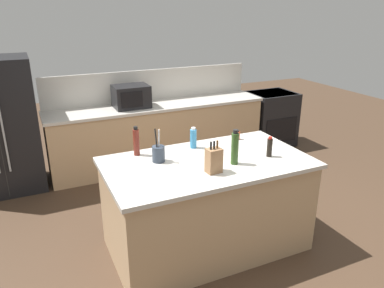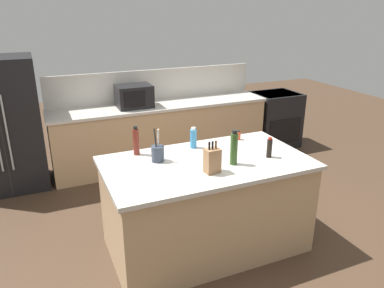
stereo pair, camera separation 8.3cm
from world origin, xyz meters
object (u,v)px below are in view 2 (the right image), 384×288
at_px(knife_block, 212,160).
at_px(utensil_crock, 158,153).
at_px(soy_sauce_bottle, 269,148).
at_px(olive_oil_bottle, 234,148).
at_px(microwave, 134,96).
at_px(dish_soap_bottle, 193,138).
at_px(spice_jar_oregano, 207,161).
at_px(range_oven, 274,119).
at_px(spice_jar_paprika, 238,135).
at_px(refrigerator, 3,125).
at_px(vinegar_bottle, 136,141).

height_order(knife_block, utensil_crock, utensil_crock).
bearing_deg(soy_sauce_bottle, olive_oil_bottle, -178.25).
xyz_separation_m(microwave, dish_soap_bottle, (0.12, -1.83, -0.05)).
distance_m(spice_jar_oregano, dish_soap_bottle, 0.48).
xyz_separation_m(range_oven, spice_jar_paprika, (-1.78, -1.80, 0.52)).
distance_m(knife_block, dish_soap_bottle, 0.62).
xyz_separation_m(microwave, knife_block, (0.03, -2.45, -0.04)).
bearing_deg(dish_soap_bottle, utensil_crock, -156.93).
relative_size(knife_block, spice_jar_paprika, 2.78).
xyz_separation_m(refrigerator, vinegar_bottle, (1.27, -1.83, 0.21)).
bearing_deg(utensil_crock, spice_jar_paprika, 12.44).
relative_size(range_oven, olive_oil_bottle, 2.78).
xyz_separation_m(range_oven, soy_sauce_bottle, (-1.76, -2.35, 0.57)).
xyz_separation_m(range_oven, dish_soap_bottle, (-2.32, -1.83, 0.58)).
distance_m(soy_sauce_bottle, vinegar_bottle, 1.29).
bearing_deg(olive_oil_bottle, spice_jar_paprika, 56.17).
relative_size(spice_jar_paprika, vinegar_bottle, 0.36).
height_order(spice_jar_oregano, olive_oil_bottle, olive_oil_bottle).
distance_m(refrigerator, dish_soap_bottle, 2.65).
xyz_separation_m(refrigerator, soy_sauce_bottle, (2.42, -2.40, 0.17)).
bearing_deg(microwave, olive_oil_bottle, -82.88).
xyz_separation_m(spice_jar_oregano, dish_soap_bottle, (0.07, 0.47, 0.06)).
height_order(microwave, soy_sauce_bottle, microwave).
relative_size(knife_block, olive_oil_bottle, 0.88).
distance_m(range_oven, dish_soap_bottle, 3.01).
bearing_deg(range_oven, knife_block, -134.61).
height_order(refrigerator, utensil_crock, refrigerator).
bearing_deg(vinegar_bottle, microwave, 75.48).
bearing_deg(spice_jar_oregano, spice_jar_paprika, 38.80).
bearing_deg(vinegar_bottle, refrigerator, 124.74).
relative_size(range_oven, soy_sauce_bottle, 4.56).
bearing_deg(olive_oil_bottle, dish_soap_bottle, 107.76).
distance_m(utensil_crock, vinegar_bottle, 0.28).
height_order(utensil_crock, spice_jar_oregano, utensil_crock).
relative_size(utensil_crock, soy_sauce_bottle, 1.59).
distance_m(spice_jar_paprika, vinegar_bottle, 1.13).
bearing_deg(spice_jar_paprika, refrigerator, 142.35).
bearing_deg(refrigerator, utensil_crock, -55.80).
xyz_separation_m(spice_jar_paprika, dish_soap_bottle, (-0.55, -0.03, 0.05)).
height_order(range_oven, vinegar_bottle, vinegar_bottle).
bearing_deg(spice_jar_oregano, refrigerator, 127.20).
height_order(utensil_crock, soy_sauce_bottle, utensil_crock).
bearing_deg(soy_sauce_bottle, spice_jar_oregano, 175.31).
xyz_separation_m(olive_oil_bottle, spice_jar_paprika, (0.38, 0.56, -0.11)).
relative_size(olive_oil_bottle, spice_jar_paprika, 3.17).
relative_size(refrigerator, dish_soap_bottle, 7.92).
distance_m(microwave, vinegar_bottle, 1.84).
height_order(soy_sauce_bottle, vinegar_bottle, vinegar_bottle).
height_order(refrigerator, knife_block, refrigerator).
bearing_deg(spice_jar_oregano, range_oven, 43.81).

